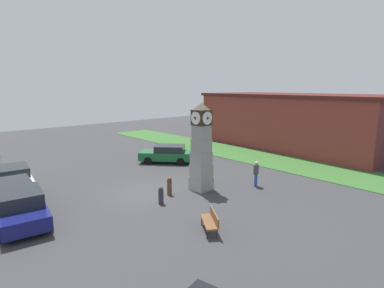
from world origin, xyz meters
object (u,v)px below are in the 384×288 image
(clock_tower, at_px, (201,150))
(car_far_lot, at_px, (167,154))
(car_near_tower, at_px, (13,195))
(car_by_building, at_px, (22,208))
(bollard_mid_row, at_px, (161,195))
(bollard_near_tower, at_px, (169,186))
(car_navy_sedan, at_px, (13,178))
(bench, at_px, (211,220))
(pedestrian_near_bench, at_px, (256,172))

(clock_tower, relative_size, car_far_lot, 1.20)
(car_near_tower, height_order, car_by_building, car_by_building)
(clock_tower, bearing_deg, car_near_tower, -116.08)
(car_near_tower, height_order, car_far_lot, car_far_lot)
(bollard_mid_row, relative_size, car_far_lot, 0.22)
(clock_tower, bearing_deg, bollard_near_tower, -106.50)
(bollard_mid_row, distance_m, car_near_tower, 7.77)
(car_navy_sedan, xyz_separation_m, car_by_building, (5.71, -0.86, 0.04))
(bench, bearing_deg, car_far_lot, 150.64)
(car_navy_sedan, distance_m, bench, 13.23)
(car_navy_sedan, distance_m, car_far_lot, 11.44)
(car_near_tower, distance_m, car_far_lot, 12.33)
(bollard_near_tower, relative_size, bench, 0.68)
(car_far_lot, bearing_deg, car_navy_sedan, -95.20)
(clock_tower, relative_size, car_navy_sedan, 1.24)
(bollard_mid_row, relative_size, car_near_tower, 0.23)
(bollard_near_tower, xyz_separation_m, car_near_tower, (-3.99, -7.34, 0.20))
(clock_tower, relative_size, car_near_tower, 1.25)
(car_navy_sedan, bearing_deg, car_by_building, -8.52)
(bollard_mid_row, distance_m, car_far_lot, 9.28)
(bollard_near_tower, xyz_separation_m, car_far_lot, (-6.31, 4.77, 0.21))
(bollard_near_tower, xyz_separation_m, car_by_building, (-1.63, -7.48, 0.24))
(bollard_mid_row, xyz_separation_m, car_near_tower, (-4.77, -6.12, 0.25))
(bollard_mid_row, distance_m, bench, 4.09)
(clock_tower, height_order, pedestrian_near_bench, clock_tower)
(bollard_mid_row, distance_m, car_navy_sedan, 9.77)
(car_near_tower, xyz_separation_m, pedestrian_near_bench, (6.55, 12.45, 0.20))
(clock_tower, height_order, car_far_lot, clock_tower)
(car_by_building, bearing_deg, bollard_mid_row, 68.93)
(car_near_tower, distance_m, bench, 10.59)
(bollard_mid_row, bearing_deg, car_far_lot, 139.85)
(car_by_building, relative_size, bench, 2.66)
(clock_tower, height_order, bench, clock_tower)
(car_far_lot, bearing_deg, bollard_near_tower, -37.07)
(pedestrian_near_bench, bearing_deg, bollard_mid_row, -105.70)
(clock_tower, bearing_deg, bollard_mid_row, -86.97)
(car_navy_sedan, height_order, bench, car_navy_sedan)
(car_by_building, bearing_deg, clock_tower, 76.77)
(car_navy_sedan, relative_size, bench, 2.70)
(car_far_lot, relative_size, bench, 2.80)
(bollard_near_tower, height_order, car_by_building, car_by_building)
(car_near_tower, height_order, pedestrian_near_bench, pedestrian_near_bench)
(clock_tower, bearing_deg, pedestrian_near_bench, 57.42)
(clock_tower, xyz_separation_m, car_near_tower, (-4.60, -9.39, -1.77))
(car_by_building, relative_size, car_far_lot, 0.95)
(car_by_building, bearing_deg, bench, 42.59)
(clock_tower, height_order, car_navy_sedan, clock_tower)
(bollard_near_tower, xyz_separation_m, bench, (4.86, -1.51, -0.03))
(car_near_tower, relative_size, pedestrian_near_bench, 2.61)
(clock_tower, relative_size, bench, 3.36)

